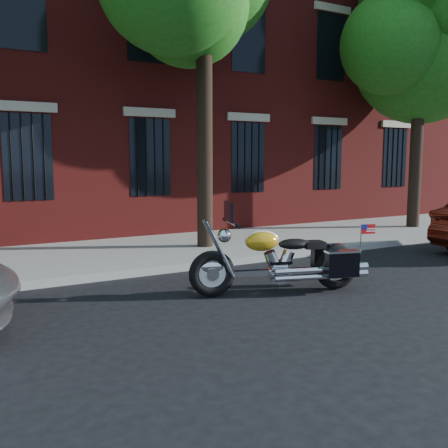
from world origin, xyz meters
TOP-DOWN VIEW (x-y plane):
  - ground at (0.00, 0.00)m, footprint 120.00×120.00m
  - curb at (0.00, 1.38)m, footprint 40.00×0.16m
  - sidewalk at (0.00, 3.26)m, footprint 40.00×3.60m
  - building at (0.00, 10.06)m, footprint 26.00×10.08m
  - tree_right at (7.42, 2.96)m, footprint 4.12×3.92m
  - motorcycle at (0.02, -0.90)m, footprint 2.78×1.39m

SIDE VIEW (x-z plane):
  - ground at x=0.00m, z-range 0.00..0.00m
  - curb at x=0.00m, z-range 0.00..0.15m
  - sidewalk at x=0.00m, z-range 0.00..0.15m
  - motorcycle at x=0.02m, z-range -0.24..1.26m
  - building at x=0.00m, z-range 0.00..12.00m
  - tree_right at x=7.42m, z-range 1.91..10.45m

